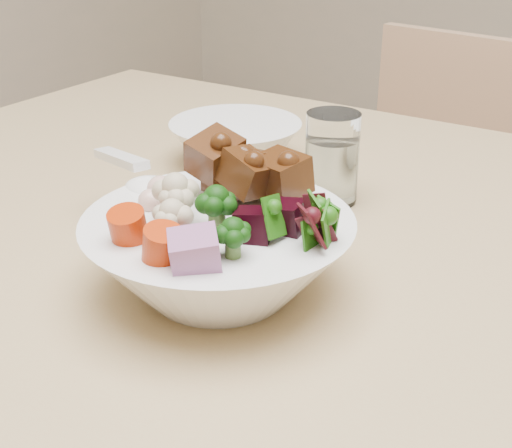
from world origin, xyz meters
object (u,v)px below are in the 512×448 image
(water_glass, at_px, (332,162))
(dining_table, at_px, (458,355))
(food_bowl, at_px, (221,250))
(chair_far, at_px, (426,225))
(side_bowl, at_px, (236,144))

(water_glass, bearing_deg, dining_table, -27.76)
(dining_table, xyz_separation_m, food_bowl, (-0.19, -0.13, 0.12))
(dining_table, relative_size, chair_far, 1.97)
(food_bowl, distance_m, water_glass, 0.23)
(chair_far, relative_size, water_glass, 8.07)
(water_glass, relative_size, side_bowl, 0.61)
(dining_table, relative_size, side_bowl, 9.75)
(chair_far, bearing_deg, water_glass, -73.94)
(chair_far, xyz_separation_m, side_bowl, (-0.08, -0.58, 0.33))
(side_bowl, bearing_deg, water_glass, -14.28)
(chair_far, distance_m, water_glass, 0.72)
(dining_table, height_order, food_bowl, food_bowl)
(chair_far, bearing_deg, dining_table, -60.27)
(dining_table, height_order, chair_far, chair_far)
(side_bowl, bearing_deg, food_bowl, -58.44)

